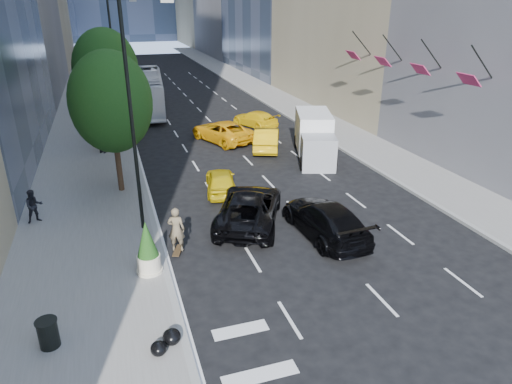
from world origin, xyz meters
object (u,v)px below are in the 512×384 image
object	(u,v)px
black_sedan_lincoln	(249,208)
black_sedan_mercedes	(325,219)
city_bus	(146,92)
trash_can	(48,334)
skateboarder	(177,232)
box_truck	(314,136)
planter_shrub	(148,248)

from	to	relation	value
black_sedan_lincoln	black_sedan_mercedes	bearing A→B (deg)	167.14
city_bus	trash_can	size ratio (longest dim) A/B	14.97
skateboarder	box_truck	distance (m)	14.51
box_truck	skateboarder	bearing A→B (deg)	-119.24
planter_shrub	black_sedan_mercedes	bearing A→B (deg)	6.14
city_bus	trash_can	distance (m)	32.62
skateboarder	city_bus	world-z (taller)	city_bus
black_sedan_mercedes	city_bus	size ratio (longest dim) A/B	0.41
city_bus	planter_shrub	size ratio (longest dim) A/B	6.18
city_bus	black_sedan_mercedes	bearing A→B (deg)	-74.31
black_sedan_lincoln	box_truck	bearing A→B (deg)	-106.46
skateboarder	box_truck	size ratio (longest dim) A/B	0.30
black_sedan_lincoln	city_bus	size ratio (longest dim) A/B	0.44
skateboarder	black_sedan_mercedes	world-z (taller)	skateboarder
city_bus	box_truck	distance (m)	19.95
box_truck	planter_shrub	size ratio (longest dim) A/B	2.99
black_sedan_lincoln	city_bus	distance (m)	25.87
black_sedan_lincoln	city_bus	world-z (taller)	city_bus
black_sedan_mercedes	city_bus	world-z (taller)	city_bus
black_sedan_lincoln	black_sedan_mercedes	world-z (taller)	black_sedan_lincoln
black_sedan_lincoln	planter_shrub	bearing A→B (deg)	56.22
skateboarder	city_bus	xyz separation A→B (m)	(1.50, 27.47, 0.87)
black_sedan_mercedes	box_truck	bearing A→B (deg)	-115.41
box_truck	trash_can	world-z (taller)	box_truck
black_sedan_lincoln	black_sedan_mercedes	xyz separation A→B (m)	(2.86, -2.20, -0.02)
black_sedan_mercedes	trash_can	distance (m)	11.81
box_truck	planter_shrub	bearing A→B (deg)	-118.85
city_bus	box_truck	xyz separation A→B (m)	(9.21, -17.70, -0.37)
black_sedan_mercedes	box_truck	xyz separation A→B (m)	(4.19, 10.26, 0.68)
skateboarder	city_bus	distance (m)	27.53
black_sedan_lincoln	planter_shrub	world-z (taller)	planter_shrub
city_bus	trash_can	world-z (taller)	city_bus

